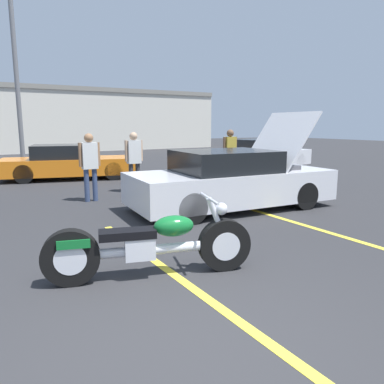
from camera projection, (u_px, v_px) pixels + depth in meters
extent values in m
plane|color=#2D2D30|center=(188.00, 350.00, 3.13)|extent=(80.00, 80.00, 0.00)
cube|color=yellow|center=(181.00, 279.00, 4.54)|extent=(0.12, 5.52, 0.01)
cube|color=yellow|center=(350.00, 239.00, 6.15)|extent=(0.12, 5.52, 0.01)
cylinder|color=slate|center=(17.00, 81.00, 14.67)|extent=(0.18, 0.18, 7.05)
cylinder|color=black|center=(224.00, 245.00, 4.80)|extent=(0.69, 0.34, 0.67)
cylinder|color=black|center=(71.00, 258.00, 4.34)|extent=(0.69, 0.34, 0.67)
cylinder|color=silver|center=(224.00, 245.00, 4.80)|extent=(0.40, 0.27, 0.37)
cylinder|color=silver|center=(71.00, 258.00, 4.34)|extent=(0.40, 0.27, 0.37)
cylinder|color=silver|center=(151.00, 250.00, 4.57)|extent=(1.57, 0.56, 0.12)
cube|color=silver|center=(140.00, 247.00, 4.53)|extent=(0.41, 0.33, 0.28)
ellipsoid|color=#146B2D|center=(174.00, 226.00, 4.59)|extent=(0.56, 0.41, 0.26)
cube|color=black|center=(127.00, 234.00, 4.46)|extent=(0.72, 0.44, 0.10)
cube|color=#146B2D|center=(74.00, 242.00, 4.32)|extent=(0.42, 0.31, 0.10)
cylinder|color=silver|center=(218.00, 221.00, 4.72)|extent=(0.31, 0.15, 0.63)
cylinder|color=silver|center=(209.00, 199.00, 4.64)|extent=(0.23, 0.68, 0.04)
sphere|color=silver|center=(221.00, 209.00, 4.71)|extent=(0.16, 0.16, 0.16)
cylinder|color=silver|center=(116.00, 254.00, 4.58)|extent=(1.20, 0.43, 0.09)
cube|color=silver|center=(231.00, 186.00, 8.33)|extent=(4.64, 2.17, 0.67)
cube|color=black|center=(225.00, 161.00, 8.15)|extent=(2.15, 1.80, 0.46)
cylinder|color=black|center=(305.00, 196.00, 8.27)|extent=(0.62, 0.27, 0.61)
cylinder|color=black|center=(260.00, 185.00, 9.69)|extent=(0.62, 0.27, 0.61)
cylinder|color=black|center=(191.00, 208.00, 7.04)|extent=(0.62, 0.27, 0.61)
cylinder|color=black|center=(160.00, 194.00, 8.46)|extent=(0.62, 0.27, 0.61)
cube|color=silver|center=(279.00, 141.00, 8.72)|extent=(1.06, 1.75, 1.32)
cube|color=#4C4C51|center=(276.00, 170.00, 8.82)|extent=(0.67, 1.05, 0.28)
cube|color=orange|center=(70.00, 166.00, 12.96)|extent=(4.83, 2.83, 0.55)
cube|color=black|center=(64.00, 151.00, 12.82)|extent=(2.37, 2.02, 0.46)
cylinder|color=black|center=(113.00, 171.00, 12.66)|extent=(0.64, 0.37, 0.61)
cylinder|color=black|center=(110.00, 166.00, 14.08)|extent=(0.64, 0.37, 0.61)
cylinder|color=black|center=(24.00, 174.00, 11.89)|extent=(0.64, 0.37, 0.61)
cylinder|color=black|center=(30.00, 169.00, 13.32)|extent=(0.64, 0.37, 0.61)
cube|color=silver|center=(264.00, 158.00, 15.31)|extent=(4.76, 2.81, 0.62)
cube|color=black|center=(262.00, 145.00, 15.09)|extent=(2.34, 2.05, 0.47)
cylinder|color=black|center=(299.00, 161.00, 15.74)|extent=(0.69, 0.37, 0.66)
cylinder|color=black|center=(267.00, 159.00, 16.84)|extent=(0.69, 0.37, 0.66)
cylinder|color=black|center=(261.00, 166.00, 13.83)|extent=(0.69, 0.37, 0.66)
cylinder|color=black|center=(228.00, 163.00, 14.93)|extent=(0.69, 0.37, 0.66)
cylinder|color=gray|center=(227.00, 171.00, 11.79)|extent=(0.12, 0.12, 0.83)
cylinder|color=gray|center=(232.00, 171.00, 11.89)|extent=(0.12, 0.12, 0.83)
cube|color=#B29933|center=(230.00, 147.00, 11.71)|extent=(0.36, 0.20, 0.65)
cylinder|color=brown|center=(224.00, 146.00, 11.59)|extent=(0.08, 0.08, 0.59)
cylinder|color=brown|center=(236.00, 146.00, 11.81)|extent=(0.08, 0.08, 0.59)
sphere|color=brown|center=(230.00, 133.00, 11.63)|extent=(0.22, 0.22, 0.22)
cylinder|color=#38476B|center=(87.00, 185.00, 9.08)|extent=(0.12, 0.12, 0.80)
cylinder|color=#38476B|center=(95.00, 185.00, 9.18)|extent=(0.12, 0.12, 0.80)
cube|color=white|center=(89.00, 156.00, 9.00)|extent=(0.36, 0.20, 0.63)
cylinder|color=#9E704C|center=(80.00, 155.00, 8.88)|extent=(0.08, 0.08, 0.57)
cylinder|color=#9E704C|center=(98.00, 154.00, 9.11)|extent=(0.08, 0.08, 0.57)
sphere|color=#9E704C|center=(89.00, 138.00, 8.93)|extent=(0.22, 0.22, 0.22)
cylinder|color=#333338|center=(131.00, 178.00, 10.32)|extent=(0.12, 0.12, 0.80)
cylinder|color=#333338|center=(138.00, 178.00, 10.42)|extent=(0.12, 0.12, 0.80)
cube|color=white|center=(134.00, 152.00, 10.24)|extent=(0.36, 0.20, 0.63)
cylinder|color=tan|center=(126.00, 151.00, 10.13)|extent=(0.08, 0.08, 0.57)
cylinder|color=tan|center=(141.00, 150.00, 10.35)|extent=(0.08, 0.08, 0.57)
sphere|color=tan|center=(133.00, 136.00, 10.17)|extent=(0.22, 0.22, 0.22)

